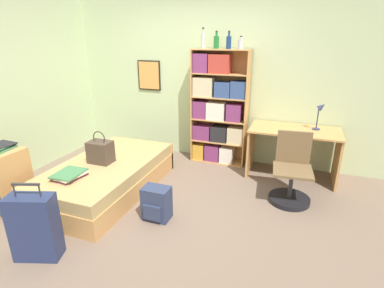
# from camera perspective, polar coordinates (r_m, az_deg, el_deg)

# --- Properties ---
(ground_plane) EXTENTS (14.00, 14.00, 0.00)m
(ground_plane) POSITION_cam_1_polar(r_m,az_deg,el_deg) (3.92, -6.17, -10.66)
(ground_plane) COLOR #756051
(wall_back) EXTENTS (10.00, 0.09, 2.60)m
(wall_back) POSITION_cam_1_polar(r_m,az_deg,el_deg) (5.01, 2.03, 12.03)
(wall_back) COLOR beige
(wall_back) RESTS_ON ground_plane
(wall_left) EXTENTS (0.06, 10.00, 2.60)m
(wall_left) POSITION_cam_1_polar(r_m,az_deg,el_deg) (4.91, -31.69, 8.97)
(wall_left) COLOR beige
(wall_left) RESTS_ON ground_plane
(bed) EXTENTS (1.08, 1.97, 0.41)m
(bed) POSITION_cam_1_polar(r_m,az_deg,el_deg) (4.21, -15.78, -5.93)
(bed) COLOR tan
(bed) RESTS_ON ground_plane
(handbag) EXTENTS (0.30, 0.22, 0.43)m
(handbag) POSITION_cam_1_polar(r_m,az_deg,el_deg) (4.09, -17.02, -1.39)
(handbag) COLOR #47382D
(handbag) RESTS_ON bed
(book_stack_on_bed) EXTENTS (0.34, 0.39, 0.07)m
(book_stack_on_bed) POSITION_cam_1_polar(r_m,az_deg,el_deg) (3.81, -22.32, -5.46)
(book_stack_on_bed) COLOR #7A336B
(book_stack_on_bed) RESTS_ON bed
(suitcase) EXTENTS (0.45, 0.32, 0.78)m
(suitcase) POSITION_cam_1_polar(r_m,az_deg,el_deg) (3.21, -27.78, -13.87)
(suitcase) COLOR navy
(suitcase) RESTS_ON ground_plane
(bookcase) EXTENTS (0.88, 0.30, 1.80)m
(bookcase) POSITION_cam_1_polar(r_m,az_deg,el_deg) (4.80, 4.85, 6.41)
(bookcase) COLOR tan
(bookcase) RESTS_ON ground_plane
(bottle_green) EXTENTS (0.07, 0.07, 0.30)m
(bottle_green) POSITION_cam_1_polar(r_m,az_deg,el_deg) (4.72, 2.12, 19.09)
(bottle_green) COLOR #B7BCC1
(bottle_green) RESTS_ON bookcase
(bottle_brown) EXTENTS (0.08, 0.08, 0.25)m
(bottle_brown) POSITION_cam_1_polar(r_m,az_deg,el_deg) (4.72, 4.66, 18.82)
(bottle_brown) COLOR #1E6B2D
(bottle_brown) RESTS_ON bookcase
(bottle_clear) EXTENTS (0.07, 0.07, 0.25)m
(bottle_clear) POSITION_cam_1_polar(r_m,az_deg,el_deg) (4.61, 7.02, 18.72)
(bottle_clear) COLOR navy
(bottle_clear) RESTS_ON bookcase
(bottle_blue) EXTENTS (0.08, 0.08, 0.18)m
(bottle_blue) POSITION_cam_1_polar(r_m,az_deg,el_deg) (4.60, 9.26, 18.28)
(bottle_blue) COLOR #B7BCC1
(bottle_blue) RESTS_ON bookcase
(desk) EXTENTS (1.25, 0.67, 0.74)m
(desk) POSITION_cam_1_polar(r_m,az_deg,el_deg) (4.57, 18.73, 0.06)
(desk) COLOR tan
(desk) RESTS_ON ground_plane
(desk_lamp) EXTENTS (0.15, 0.11, 0.40)m
(desk_lamp) POSITION_cam_1_polar(r_m,az_deg,el_deg) (4.53, 23.28, 5.77)
(desk_lamp) COLOR navy
(desk_lamp) RESTS_ON desk
(desk_chair) EXTENTS (0.51, 0.51, 0.87)m
(desk_chair) POSITION_cam_1_polar(r_m,az_deg,el_deg) (3.99, 18.31, -6.63)
(desk_chair) COLOR black
(desk_chair) RESTS_ON ground_plane
(backpack) EXTENTS (0.31, 0.24, 0.39)m
(backpack) POSITION_cam_1_polar(r_m,az_deg,el_deg) (3.49, -6.78, -11.20)
(backpack) COLOR #2D3856
(backpack) RESTS_ON ground_plane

